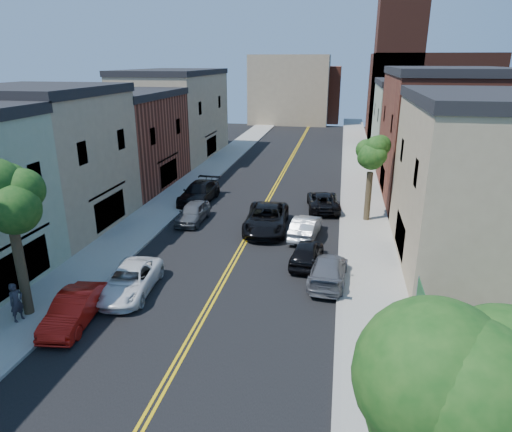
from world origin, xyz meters
The scene contains 27 objects.
sidewalk_left centered at (-7.90, 40.00, 0.07)m, with size 3.20×100.00×0.15m, color gray.
sidewalk_right centered at (7.90, 40.00, 0.07)m, with size 3.20×100.00×0.15m, color gray.
curb_left centered at (-6.15, 40.00, 0.07)m, with size 0.30×100.00×0.15m, color gray.
curb_right centered at (6.15, 40.00, 0.07)m, with size 0.30×100.00×0.15m, color gray.
bldg_left_tan_near centered at (-14.00, 25.00, 4.50)m, with size 9.00×10.00×9.00m, color #998466.
bldg_left_brick centered at (-14.00, 36.00, 4.00)m, with size 9.00×12.00×8.00m, color brown.
bldg_left_tan_far centered at (-14.00, 50.00, 4.75)m, with size 9.00×16.00×9.50m, color #998466.
bldg_right_tan centered at (14.00, 24.00, 4.50)m, with size 9.00×12.00×9.00m, color #998466.
bldg_right_brick centered at (14.00, 38.00, 5.00)m, with size 9.00×14.00×10.00m, color brown.
bldg_right_palegrn centered at (14.00, 52.00, 4.25)m, with size 9.00×12.00×8.50m, color gray.
church centered at (16.33, 67.07, 7.24)m, with size 16.20×14.20×22.60m.
backdrop_left centered at (-4.00, 82.00, 6.00)m, with size 14.00×8.00×12.00m, color #998466.
backdrop_center centered at (0.00, 86.00, 5.00)m, with size 10.00×8.00×10.00m, color brown.
fence_right centered at (9.50, 9.50, 1.10)m, with size 0.04×15.00×1.90m, color #143F1E.
tree_left_mid centered at (-7.88, 14.01, 6.58)m, with size 5.20×5.20×9.29m.
tree_right_corner centered at (7.93, 4.01, 7.31)m, with size 5.80×5.80×10.35m.
tree_right_far centered at (7.92, 30.01, 5.76)m, with size 4.40×4.40×8.03m.
red_sedan centered at (-5.43, 13.79, 0.70)m, with size 1.49×4.27×1.41m, color #B1120B.
white_pickup centered at (-4.25, 16.85, 0.68)m, with size 2.27×4.92×1.37m, color white.
grey_car_left centered at (-4.46, 27.52, 0.72)m, with size 1.69×4.21×1.44m, color #4E5155.
black_car_left centered at (-5.50, 32.27, 0.81)m, with size 2.28×5.62×1.63m, color black.
grey_car_right centered at (5.50, 19.89, 0.67)m, with size 1.89×4.65×1.35m, color #595A60.
black_car_right centered at (4.21, 21.95, 0.69)m, with size 1.63×4.06×1.38m, color black.
silver_car_right centered at (3.80, 26.03, 0.72)m, with size 1.53×4.40×1.45m, color #B3B7BB.
dark_car_right_far centered at (4.65, 32.17, 0.71)m, with size 2.34×5.08×1.41m, color black.
black_suv_lane centered at (1.03, 26.90, 0.85)m, with size 2.81×6.10×1.70m, color black.
pedestrian_left centered at (-7.90, 13.34, 1.06)m, with size 0.66×0.43×1.82m, color #292931.
Camera 1 is at (5.75, -1.85, 11.17)m, focal length 31.56 mm.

